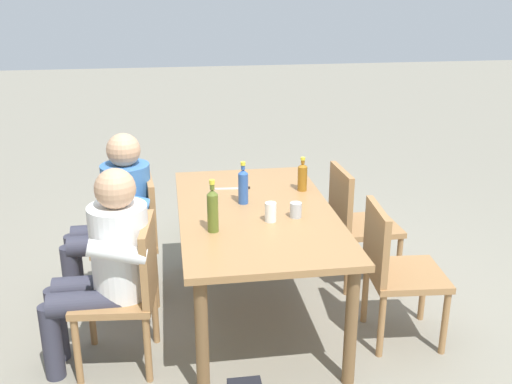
# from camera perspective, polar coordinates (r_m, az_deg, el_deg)

# --- Properties ---
(ground_plane) EXTENTS (24.00, 24.00, 0.00)m
(ground_plane) POSITION_cam_1_polar(r_m,az_deg,el_deg) (4.04, 0.00, -11.71)
(ground_plane) COLOR gray
(dining_table) EXTENTS (1.69, 0.96, 0.75)m
(dining_table) POSITION_cam_1_polar(r_m,az_deg,el_deg) (3.74, 0.00, -2.98)
(dining_table) COLOR #A37547
(dining_table) RESTS_ON ground_plane
(chair_far_right) EXTENTS (0.48, 0.48, 0.87)m
(chair_far_right) POSITION_cam_1_polar(r_m,az_deg,el_deg) (4.14, -11.57, -3.75)
(chair_far_right) COLOR #A37547
(chair_far_right) RESTS_ON ground_plane
(chair_far_left) EXTENTS (0.48, 0.48, 0.87)m
(chair_far_left) POSITION_cam_1_polar(r_m,az_deg,el_deg) (3.44, -12.08, -8.86)
(chair_far_left) COLOR #A37547
(chair_far_left) RESTS_ON ground_plane
(chair_near_left) EXTENTS (0.47, 0.47, 0.87)m
(chair_near_left) POSITION_cam_1_polar(r_m,az_deg,el_deg) (3.68, 13.07, -6.96)
(chair_near_left) COLOR #A37547
(chair_near_left) RESTS_ON ground_plane
(chair_near_right) EXTENTS (0.45, 0.45, 0.87)m
(chair_near_right) POSITION_cam_1_polar(r_m,az_deg,el_deg) (4.32, 9.50, -2.59)
(chair_near_right) COLOR #A37547
(chair_near_right) RESTS_ON ground_plane
(person_in_white_shirt) EXTENTS (0.47, 0.61, 1.18)m
(person_in_white_shirt) POSITION_cam_1_polar(r_m,az_deg,el_deg) (4.08, -13.26, -1.71)
(person_in_white_shirt) COLOR #3D70B2
(person_in_white_shirt) RESTS_ON ground_plane
(person_in_plaid_shirt) EXTENTS (0.47, 0.61, 1.18)m
(person_in_plaid_shirt) POSITION_cam_1_polar(r_m,az_deg,el_deg) (3.38, -14.12, -6.37)
(person_in_plaid_shirt) COLOR white
(person_in_plaid_shirt) RESTS_ON ground_plane
(bottle_olive) EXTENTS (0.06, 0.06, 0.31)m
(bottle_olive) POSITION_cam_1_polar(r_m,az_deg,el_deg) (3.36, -4.17, -1.68)
(bottle_olive) COLOR #566623
(bottle_olive) RESTS_ON dining_table
(bottle_amber) EXTENTS (0.06, 0.06, 0.23)m
(bottle_amber) POSITION_cam_1_polar(r_m,az_deg,el_deg) (4.03, 4.47, 1.51)
(bottle_amber) COLOR #996019
(bottle_amber) RESTS_ON dining_table
(bottle_blue) EXTENTS (0.06, 0.06, 0.28)m
(bottle_blue) POSITION_cam_1_polar(r_m,az_deg,el_deg) (3.78, -1.24, 0.61)
(bottle_blue) COLOR #2D56A3
(bottle_blue) RESTS_ON dining_table
(cup_white) EXTENTS (0.07, 0.07, 0.12)m
(cup_white) POSITION_cam_1_polar(r_m,az_deg,el_deg) (3.52, 1.40, -1.94)
(cup_white) COLOR white
(cup_white) RESTS_ON dining_table
(cup_steel) EXTENTS (0.07, 0.07, 0.09)m
(cup_steel) POSITION_cam_1_polar(r_m,az_deg,el_deg) (3.59, 3.83, -1.73)
(cup_steel) COLOR #B2B7BC
(cup_steel) RESTS_ON dining_table
(table_knife) EXTENTS (0.04, 0.24, 0.01)m
(table_knife) POSITION_cam_1_polar(r_m,az_deg,el_deg) (4.08, -1.99, 0.36)
(table_knife) COLOR silver
(table_knife) RESTS_ON dining_table
(backpack_by_near_side) EXTENTS (0.30, 0.25, 0.48)m
(backpack_by_near_side) POSITION_cam_1_polar(r_m,az_deg,el_deg) (5.16, -4.57, -1.69)
(backpack_by_near_side) COLOR #47663D
(backpack_by_near_side) RESTS_ON ground_plane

